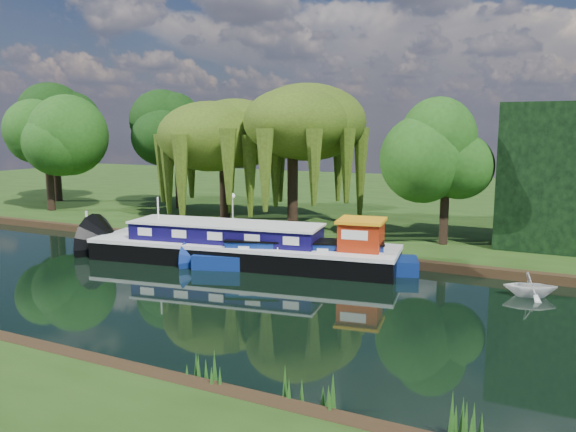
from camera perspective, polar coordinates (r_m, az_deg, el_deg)
The scene contains 16 objects.
ground at distance 28.45m, azimuth -17.77°, elevation -5.93°, with size 120.00×120.00×0.00m, color black.
far_bank at distance 57.42m, azimuth 6.42°, elevation 2.01°, with size 120.00×52.00×0.45m, color #1D380F.
dutch_barge at distance 29.77m, azimuth -4.50°, elevation -3.17°, with size 16.88×6.18×3.48m.
narrowboat at distance 28.40m, azimuth 1.64°, elevation -4.31°, with size 11.26×5.34×1.64m.
red_dinghy at distance 37.32m, azimuth -17.27°, elevation -2.42°, with size 2.11×2.95×0.61m, color maroon.
white_cruiser at distance 26.22m, azimuth 23.35°, elevation -7.50°, with size 1.88×2.18×1.15m, color silver.
willow_left at distance 40.20m, azimuth -6.56°, elevation 7.86°, with size 6.81×6.81×8.16m.
willow_right at distance 37.33m, azimuth 0.48°, elevation 8.47°, with size 7.13×7.13×8.69m.
tree_far_left at distance 49.29m, azimuth -23.30°, elevation 7.59°, with size 5.53×5.53×8.91m.
tree_far_back at distance 55.46m, azimuth -22.66°, elevation 8.29°, with size 5.70×5.70×9.58m.
tree_far_mid at distance 47.45m, azimuth -11.16°, elevation 8.15°, with size 5.43×5.43×8.89m.
tree_far_right at distance 33.10m, azimuth 15.81°, elevation 5.66°, with size 4.38×4.38×7.17m.
conifer_hedge at distance 33.74m, azimuth 25.69°, elevation 3.57°, with size 6.00×3.00×8.00m, color black.
lamppost at distance 35.84m, azimuth -5.67°, elevation 1.40°, with size 0.36×0.36×2.56m.
mooring_posts at distance 34.88m, azimuth -8.85°, elevation -1.31°, with size 19.16×0.16×1.00m.
reeds_near at distance 18.53m, azimuth -18.76°, elevation -12.23°, with size 33.70×1.50×1.10m.
Camera 1 is at (19.32, -19.64, 7.09)m, focal length 35.00 mm.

